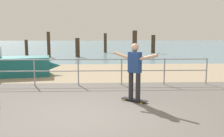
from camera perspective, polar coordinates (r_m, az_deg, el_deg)
name	(u,v)px	position (r m, az deg, el deg)	size (l,w,h in m)	color
ground_plane	(87,134)	(5.12, -5.91, -15.04)	(24.00, 10.00, 0.04)	#605B56
beach_strip	(96,72)	(12.85, -3.70, -0.76)	(24.00, 6.00, 0.04)	tan
sea_surface	(100,45)	(40.74, -2.76, 5.46)	(72.00, 50.00, 0.04)	slate
railing_fence	(56,68)	(9.55, -12.93, 0.13)	(11.77, 0.05, 1.05)	gray
sailboat	(4,66)	(12.39, -23.95, 0.63)	(5.07, 2.25, 5.03)	#19666B
skateboard	(134,100)	(7.28, 5.23, -7.31)	(0.75, 0.65, 0.08)	black
skateboarder	(135,68)	(7.08, 5.34, 0.11)	(1.19, 0.96, 1.65)	#26262B
groyne_post_0	(26,48)	(23.60, -19.40, 4.66)	(0.28, 0.28, 1.42)	#422D1E
groyne_post_1	(49,44)	(21.23, -14.61, 5.46)	(0.28, 0.28, 2.13)	#422D1E
groyne_post_2	(78,48)	(20.86, -8.08, 4.89)	(0.37, 0.37, 1.61)	#422D1E
groyne_post_3	(105,43)	(25.37, -1.58, 6.00)	(0.31, 0.31, 2.00)	#422D1E
groyne_post_4	(135,44)	(20.68, 5.33, 5.76)	(0.39, 0.39, 2.23)	#422D1E
groyne_post_5	(153,44)	(25.02, 9.62, 5.67)	(0.40, 0.40, 1.83)	#422D1E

